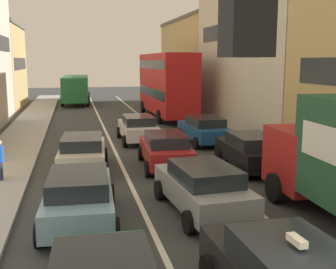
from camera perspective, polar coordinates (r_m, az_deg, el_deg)
name	(u,v)px	position (r m, az deg, el deg)	size (l,w,h in m)	color
sidewalk_left	(19,142)	(24.72, -19.60, -0.95)	(2.60, 64.00, 0.14)	#A3A3A3
lane_stripe_left	(109,139)	(24.61, -7.97, -0.66)	(0.16, 60.00, 0.01)	silver
lane_stripe_right	(166,137)	(25.11, -0.22, -0.35)	(0.16, 60.00, 0.01)	silver
building_row_right	(277,55)	(29.81, 14.56, 10.45)	(7.20, 43.90, 12.04)	tan
sedan_centre_lane_second	(203,187)	(12.66, 4.72, -7.09)	(2.30, 4.41, 1.49)	gray
wagon_left_lane_second	(79,196)	(12.04, -11.99, -8.20)	(2.23, 4.38, 1.49)	#759EB7
hatchback_centre_lane_third	(166,149)	(17.89, -0.34, -1.99)	(2.28, 4.40, 1.49)	#A51E1E
sedan_left_lane_third	(83,152)	(17.70, -11.53, -2.33)	(2.29, 4.41, 1.49)	beige
coupe_centre_lane_fourth	(138,128)	(23.67, -4.10, 0.93)	(2.07, 4.31, 1.49)	silver
sedan_right_lane_behind_truck	(250,150)	(17.97, 11.15, -2.13)	(2.22, 4.38, 1.49)	black
wagon_right_lane_far	(204,129)	(23.18, 4.93, 0.73)	(2.18, 4.36, 1.49)	#194C8C
bus_mid_queue_primary	(166,82)	(33.54, -0.24, 7.11)	(2.88, 10.52, 5.06)	#B21919
bus_far_queue_secondary	(76,87)	(46.09, -12.40, 6.33)	(3.12, 10.59, 2.90)	#1E6033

